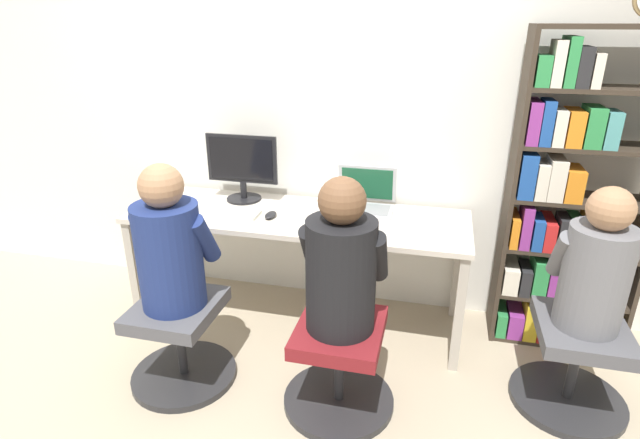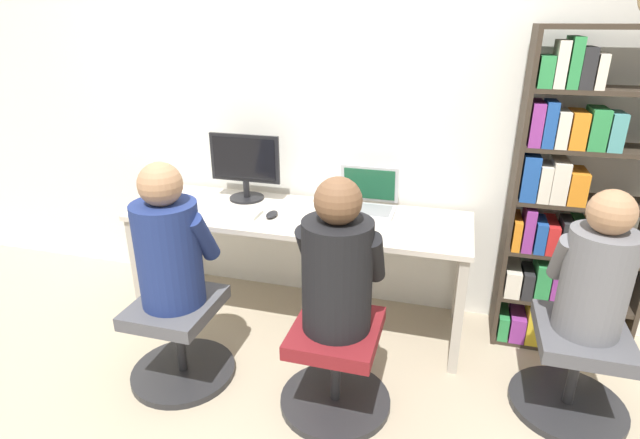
# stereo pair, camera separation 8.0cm
# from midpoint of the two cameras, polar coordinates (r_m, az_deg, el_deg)

# --- Properties ---
(ground_plane) EXTENTS (14.00, 14.00, 0.00)m
(ground_plane) POSITION_cam_midpoint_polar(r_m,az_deg,el_deg) (3.04, -3.40, -14.23)
(ground_plane) COLOR tan
(wall_back) EXTENTS (10.00, 0.05, 2.60)m
(wall_back) POSITION_cam_midpoint_polar(r_m,az_deg,el_deg) (3.16, 0.28, 13.02)
(wall_back) COLOR silver
(wall_back) RESTS_ON ground_plane
(desk) EXTENTS (2.01, 0.64, 0.72)m
(desk) POSITION_cam_midpoint_polar(r_m,az_deg,el_deg) (2.98, -1.70, -0.64)
(desk) COLOR beige
(desk) RESTS_ON ground_plane
(desktop_monitor) EXTENTS (0.46, 0.22, 0.42)m
(desktop_monitor) POSITION_cam_midpoint_polar(r_m,az_deg,el_deg) (3.17, -7.86, 6.01)
(desktop_monitor) COLOR black
(desktop_monitor) RESTS_ON desk
(laptop) EXTENTS (0.36, 0.28, 0.25)m
(laptop) POSITION_cam_midpoint_polar(r_m,az_deg,el_deg) (3.02, 6.06, 2.04)
(laptop) COLOR #B7B7BC
(laptop) RESTS_ON desk
(keyboard) EXTENTS (0.44, 0.14, 0.03)m
(keyboard) POSITION_cam_midpoint_polar(r_m,az_deg,el_deg) (3.01, -10.10, 0.92)
(keyboard) COLOR silver
(keyboard) RESTS_ON desk
(computer_mouse_by_keyboard) EXTENTS (0.06, 0.11, 0.03)m
(computer_mouse_by_keyboard) POSITION_cam_midpoint_polar(r_m,az_deg,el_deg) (2.92, -4.74, 0.58)
(computer_mouse_by_keyboard) COLOR black
(computer_mouse_by_keyboard) RESTS_ON desk
(office_chair_left) EXTENTS (0.55, 0.55, 0.46)m
(office_chair_left) POSITION_cam_midpoint_polar(r_m,az_deg,el_deg) (2.78, -14.95, -12.91)
(office_chair_left) COLOR #262628
(office_chair_left) RESTS_ON ground_plane
(office_chair_right) EXTENTS (0.55, 0.55, 0.46)m
(office_chair_right) POSITION_cam_midpoint_polar(r_m,az_deg,el_deg) (2.52, 2.75, -16.25)
(office_chair_right) COLOR #262628
(office_chair_right) RESTS_ON ground_plane
(person_at_monitor) EXTENTS (0.39, 0.35, 0.73)m
(person_at_monitor) POSITION_cam_midpoint_polar(r_m,az_deg,el_deg) (2.52, -16.08, -2.68)
(person_at_monitor) COLOR navy
(person_at_monitor) RESTS_ON office_chair_left
(person_at_laptop) EXTENTS (0.39, 0.35, 0.73)m
(person_at_laptop) POSITION_cam_midpoint_polar(r_m,az_deg,el_deg) (2.23, 3.04, -5.21)
(person_at_laptop) COLOR black
(person_at_laptop) RESTS_ON office_chair_right
(bookshelf) EXTENTS (0.73, 0.28, 1.77)m
(bookshelf) POSITION_cam_midpoint_polar(r_m,az_deg,el_deg) (3.02, 26.98, 0.33)
(bookshelf) COLOR #382D23
(bookshelf) RESTS_ON ground_plane
(office_chair_side) EXTENTS (0.55, 0.55, 0.46)m
(office_chair_side) POSITION_cam_midpoint_polar(r_m,az_deg,el_deg) (2.80, 27.87, -14.83)
(office_chair_side) COLOR #262628
(office_chair_side) RESTS_ON ground_plane
(person_near_shelf) EXTENTS (0.36, 0.32, 0.68)m
(person_near_shelf) POSITION_cam_midpoint_polar(r_m,az_deg,el_deg) (2.54, 29.92, -5.17)
(person_near_shelf) COLOR slate
(person_near_shelf) RESTS_ON office_chair_side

